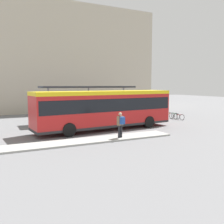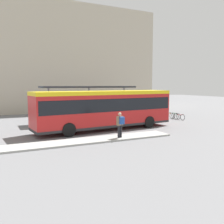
{
  "view_description": "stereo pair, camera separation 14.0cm",
  "coord_description": "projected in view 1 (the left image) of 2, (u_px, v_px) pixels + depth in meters",
  "views": [
    {
      "loc": [
        -8.9,
        -19.44,
        3.84
      ],
      "look_at": [
        0.62,
        0.0,
        1.51
      ],
      "focal_mm": 40.0,
      "sensor_mm": 36.0,
      "label": 1
    },
    {
      "loc": [
        -8.78,
        -19.5,
        3.84
      ],
      "look_at": [
        0.62,
        0.0,
        1.51
      ],
      "focal_mm": 40.0,
      "sensor_mm": 36.0,
      "label": 2
    }
  ],
  "objects": [
    {
      "name": "curb_island",
      "position": [
        90.0,
        141.0,
        17.07
      ],
      "size": [
        12.43,
        1.8,
        0.12
      ],
      "color": "#9E9E99",
      "rests_on": "ground_plane"
    },
    {
      "name": "bicycle_green",
      "position": [
        175.0,
        116.0,
        28.55
      ],
      "size": [
        0.48,
        1.59,
        0.69
      ],
      "rotation": [
        0.0,
        0.0,
        1.52
      ],
      "color": "black",
      "rests_on": "ground_plane"
    },
    {
      "name": "city_bus",
      "position": [
        106.0,
        107.0,
        21.46
      ],
      "size": [
        12.63,
        3.73,
        3.35
      ],
      "rotation": [
        0.0,
        0.0,
        0.1
      ],
      "color": "red",
      "rests_on": "ground_plane"
    },
    {
      "name": "station_building",
      "position": [
        70.0,
        61.0,
        41.11
      ],
      "size": [
        24.11,
        11.95,
        15.49
      ],
      "color": "#BCB29E",
      "rests_on": "ground_plane"
    },
    {
      "name": "bicycle_red",
      "position": [
        179.0,
        117.0,
        27.84
      ],
      "size": [
        0.48,
        1.56,
        0.68
      ],
      "rotation": [
        0.0,
        0.0,
        -1.43
      ],
      "color": "black",
      "rests_on": "ground_plane"
    },
    {
      "name": "pedestrian_waiting",
      "position": [
        121.0,
        123.0,
        17.66
      ],
      "size": [
        0.5,
        0.55,
        1.81
      ],
      "rotation": [
        0.0,
        0.0,
        1.86
      ],
      "color": "#232328",
      "rests_on": "curb_island"
    },
    {
      "name": "potted_planter_far_side",
      "position": [
        93.0,
        119.0,
        23.59
      ],
      "size": [
        0.81,
        0.81,
        1.23
      ],
      "color": "slate",
      "rests_on": "ground_plane"
    },
    {
      "name": "station_shelter",
      "position": [
        89.0,
        88.0,
        25.91
      ],
      "size": [
        9.81,
        2.7,
        3.75
      ],
      "color": "#383D47",
      "rests_on": "ground_plane"
    },
    {
      "name": "bicycle_orange",
      "position": [
        169.0,
        115.0,
        29.03
      ],
      "size": [
        0.48,
        1.69,
        0.73
      ],
      "rotation": [
        0.0,
        0.0,
        1.55
      ],
      "color": "black",
      "rests_on": "ground_plane"
    },
    {
      "name": "ground_plane",
      "position": [
        106.0,
        130.0,
        21.66
      ],
      "size": [
        120.0,
        120.0,
        0.0
      ],
      "primitive_type": "plane",
      "color": "slate"
    },
    {
      "name": "potted_planter_near_shelter",
      "position": [
        128.0,
        116.0,
        25.15
      ],
      "size": [
        1.01,
        1.01,
        1.46
      ],
      "color": "slate",
      "rests_on": "ground_plane"
    }
  ]
}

